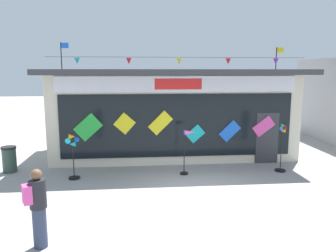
{
  "coord_description": "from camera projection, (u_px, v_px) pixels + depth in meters",
  "views": [
    {
      "loc": [
        -1.77,
        -9.23,
        3.63
      ],
      "look_at": [
        -0.59,
        3.05,
        1.57
      ],
      "focal_mm": 35.53,
      "sensor_mm": 36.0,
      "label": 1
    }
  ],
  "objects": [
    {
      "name": "wind_spinner_center_left",
      "position": [
        282.0,
        147.0,
        11.97
      ],
      "size": [
        0.39,
        0.39,
        1.77
      ],
      "color": "black",
      "rests_on": "ground_plane"
    },
    {
      "name": "trash_bin",
      "position": [
        9.0,
        159.0,
        11.97
      ],
      "size": [
        0.52,
        0.52,
        0.94
      ],
      "color": "#2D4238",
      "rests_on": "ground_plane"
    },
    {
      "name": "ground_plane",
      "position": [
        198.0,
        195.0,
        9.82
      ],
      "size": [
        80.0,
        80.0,
        0.0
      ],
      "primitive_type": "plane",
      "color": "#9E9B99"
    },
    {
      "name": "kite_shop_building",
      "position": [
        172.0,
        111.0,
        14.67
      ],
      "size": [
        10.24,
        5.25,
        4.79
      ],
      "color": "beige",
      "rests_on": "ground_plane"
    },
    {
      "name": "person_mid_plaza",
      "position": [
        38.0,
        207.0,
        6.77
      ],
      "size": [
        0.48,
        0.42,
        1.68
      ],
      "rotation": [
        0.0,
        0.0,
        2.06
      ],
      "color": "#333D56",
      "rests_on": "ground_plane"
    },
    {
      "name": "wind_spinner_far_left",
      "position": [
        73.0,
        150.0,
        11.09
      ],
      "size": [
        0.44,
        0.38,
        1.56
      ],
      "color": "black",
      "rests_on": "ground_plane"
    },
    {
      "name": "wind_spinner_left",
      "position": [
        188.0,
        145.0,
        11.62
      ],
      "size": [
        0.55,
        0.29,
        1.6
      ],
      "color": "black",
      "rests_on": "ground_plane"
    }
  ]
}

